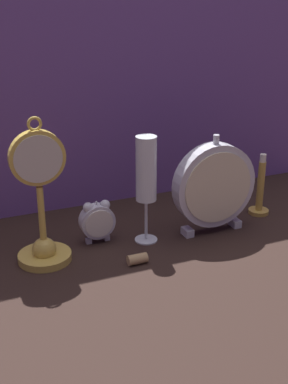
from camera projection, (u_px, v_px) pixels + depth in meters
The scene contains 8 objects.
ground_plane at pixel (158, 253), 1.18m from camera, with size 4.00×4.00×0.00m, color black.
fabric_backdrop_drape at pixel (106, 80), 1.33m from camera, with size 1.23×0.01×0.65m, color #6B478E.
pocket_watch_on_stand at pixel (42, 213), 1.10m from camera, with size 0.11×0.11×0.31m.
alarm_clock_twin_bell at pixel (97, 220), 1.21m from camera, with size 0.08×0.03×0.10m.
mantel_clock_silver at pixel (214, 186), 1.24m from camera, with size 0.20×0.04×0.24m.
champagne_flute at pixel (145, 175), 1.17m from camera, with size 0.05×0.05×0.25m.
brass_candlestick at pixel (260, 194), 1.35m from camera, with size 0.05×0.05×0.16m.
wine_cork at pixel (137, 259), 1.13m from camera, with size 0.02×0.02×0.04m, color tan.
Camera 1 is at (-0.43, -0.95, 0.56)m, focal length 50.00 mm.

